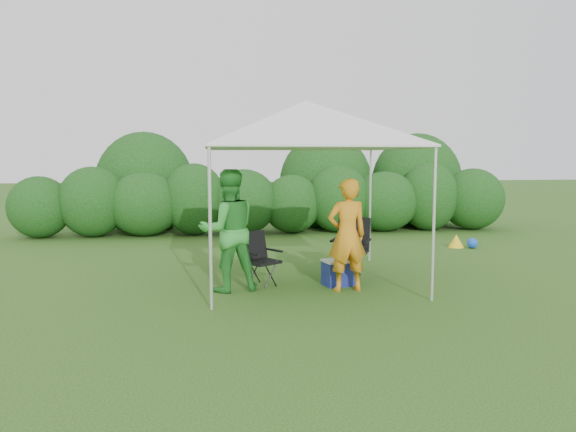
{
  "coord_description": "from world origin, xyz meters",
  "views": [
    {
      "loc": [
        -1.54,
        -8.17,
        1.98
      ],
      "look_at": [
        -0.29,
        0.4,
        1.05
      ],
      "focal_mm": 35.0,
      "sensor_mm": 36.0,
      "label": 1
    }
  ],
  "objects": [
    {
      "name": "chair_right",
      "position": [
        0.82,
        0.71,
        0.55
      ],
      "size": [
        0.74,
        0.72,
        0.96
      ],
      "rotation": [
        0.0,
        0.0,
        -0.47
      ],
      "color": "black",
      "rests_on": "ground"
    },
    {
      "name": "chair_left",
      "position": [
        -0.76,
        0.31,
        0.47
      ],
      "size": [
        0.65,
        0.64,
        0.82
      ],
      "rotation": [
        0.0,
        0.0,
        0.62
      ],
      "color": "black",
      "rests_on": "ground"
    },
    {
      "name": "ground",
      "position": [
        0.0,
        0.0,
        0.0
      ],
      "size": [
        70.0,
        70.0,
        0.0
      ],
      "primitive_type": "plane",
      "color": "#36601E"
    },
    {
      "name": "man",
      "position": [
        0.48,
        -0.26,
        0.83
      ],
      "size": [
        0.65,
        0.48,
        1.66
      ],
      "primitive_type": "imported",
      "rotation": [
        0.0,
        0.0,
        3.28
      ],
      "color": "orange",
      "rests_on": "ground"
    },
    {
      "name": "hedge",
      "position": [
        0.15,
        6.0,
        0.83
      ],
      "size": [
        12.69,
        1.53,
        1.8
      ],
      "color": "#1D4F18",
      "rests_on": "ground"
    },
    {
      "name": "woman",
      "position": [
        -1.24,
        -0.01,
        0.9
      ],
      "size": [
        0.99,
        0.85,
        1.79
      ],
      "primitive_type": "imported",
      "rotation": [
        0.0,
        0.0,
        3.35
      ],
      "color": "green",
      "rests_on": "ground"
    },
    {
      "name": "bottle",
      "position": [
        0.51,
        0.05,
        0.53
      ],
      "size": [
        0.07,
        0.07,
        0.26
      ],
      "primitive_type": "cylinder",
      "color": "#592D0C",
      "rests_on": "cooler"
    },
    {
      "name": "lawn_toy",
      "position": [
        3.89,
        3.18,
        0.13
      ],
      "size": [
        0.56,
        0.47,
        0.28
      ],
      "color": "yellow",
      "rests_on": "ground"
    },
    {
      "name": "cooler",
      "position": [
        0.45,
        0.09,
        0.2
      ],
      "size": [
        0.54,
        0.44,
        0.4
      ],
      "rotation": [
        0.0,
        0.0,
        0.23
      ],
      "color": "navy",
      "rests_on": "ground"
    },
    {
      "name": "canopy",
      "position": [
        0.0,
        0.5,
        2.46
      ],
      "size": [
        3.1,
        3.1,
        2.83
      ],
      "color": "silver",
      "rests_on": "ground"
    }
  ]
}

